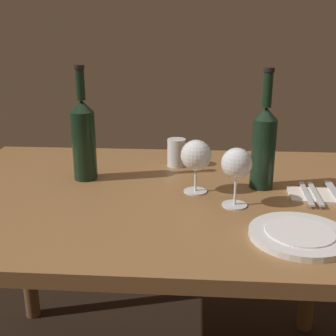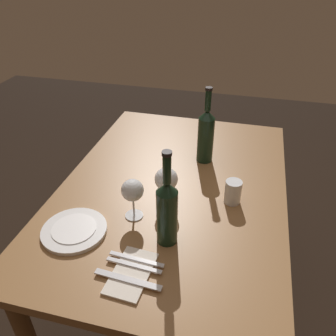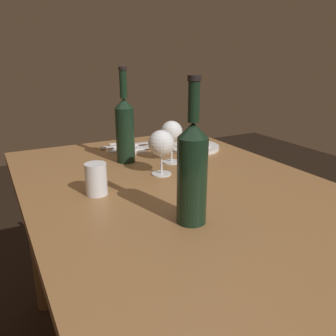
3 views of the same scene
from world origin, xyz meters
TOP-DOWN VIEW (x-y plane):
  - dining_table at (0.00, 0.00)m, footprint 1.30×0.90m
  - wine_glass_left at (0.22, -0.09)m, footprint 0.08×0.08m
  - wine_glass_right at (0.11, -0.00)m, footprint 0.09×0.09m
  - wine_bottle at (-0.23, 0.09)m, footprint 0.07×0.07m
  - wine_bottle_second at (0.31, 0.05)m, footprint 0.07×0.07m
  - water_tumbler at (0.05, 0.24)m, footprint 0.06×0.06m
  - dinner_plate at (0.35, -0.27)m, footprint 0.22×0.22m
  - folded_napkin at (0.47, -0.02)m, footprint 0.20×0.12m
  - fork_inner at (0.45, -0.02)m, footprint 0.03×0.18m
  - fork_outer at (0.42, -0.02)m, footprint 0.03×0.18m
  - table_knife at (0.50, -0.02)m, footprint 0.03×0.21m

SIDE VIEW (x-z plane):
  - dining_table at x=0.00m, z-range 0.28..1.02m
  - folded_napkin at x=0.47m, z-range 0.74..0.75m
  - dinner_plate at x=0.35m, z-range 0.74..0.76m
  - fork_inner at x=0.45m, z-range 0.75..0.75m
  - fork_outer at x=0.42m, z-range 0.75..0.75m
  - table_knife at x=0.50m, z-range 0.75..0.75m
  - water_tumbler at x=0.05m, z-range 0.73..0.83m
  - wine_glass_right at x=0.11m, z-range 0.77..0.92m
  - wine_glass_left at x=0.22m, z-range 0.77..0.93m
  - wine_bottle_second at x=0.31m, z-range 0.70..1.04m
  - wine_bottle at x=-0.23m, z-range 0.70..1.04m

